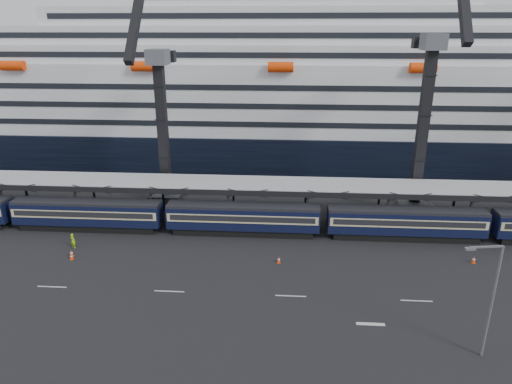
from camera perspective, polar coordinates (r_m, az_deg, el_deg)
ground at (r=49.06m, az=6.73°, el=-10.37°), size 260.00×260.00×0.00m
lane_markings at (r=45.83m, az=17.54°, el=-13.59°), size 111.00×4.27×0.02m
train at (r=57.00m, az=1.73°, el=-3.30°), size 133.05×3.00×4.05m
canopy at (r=59.68m, az=6.38°, el=0.79°), size 130.00×6.25×5.53m
cruise_ship at (r=89.27m, az=5.11°, el=11.83°), size 214.09×28.84×34.00m
crane_dark_near at (r=64.66m, az=-11.72°, el=8.12°), size 4.50×17.75×35.08m
crane_dark_mid at (r=63.56m, az=20.33°, el=8.42°), size 4.50×18.24×39.64m
worker at (r=58.25m, az=-21.92°, el=-5.68°), size 0.79×0.68×1.82m
street_lamp at (r=39.38m, az=27.18°, el=-11.40°), size 2.94×0.67×9.72m
traffic_cone_b at (r=55.76m, az=-22.08°, el=-7.47°), size 0.38×0.38×0.76m
traffic_cone_c at (r=56.37m, az=-22.08°, el=-7.11°), size 0.43×0.43×0.87m
traffic_cone_d at (r=51.11m, az=2.87°, el=-8.45°), size 0.38×0.38×0.76m
traffic_cone_e at (r=56.42m, az=25.57°, el=-7.63°), size 0.42×0.42×0.84m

